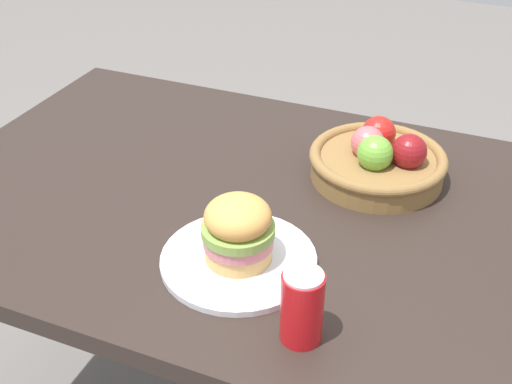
{
  "coord_description": "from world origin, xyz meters",
  "views": [
    {
      "loc": [
        0.42,
        -1.02,
        1.5
      ],
      "look_at": [
        0.02,
        -0.06,
        0.81
      ],
      "focal_mm": 46.11,
      "sensor_mm": 36.0,
      "label": 1
    }
  ],
  "objects_px": {
    "sandwich": "(238,230)",
    "soda_can": "(302,307)",
    "plate": "(239,260)",
    "fruit_basket": "(378,160)"
  },
  "relations": [
    {
      "from": "sandwich",
      "to": "fruit_basket",
      "type": "xyz_separation_m",
      "value": [
        0.16,
        0.37,
        -0.03
      ]
    },
    {
      "from": "sandwich",
      "to": "soda_can",
      "type": "height_order",
      "value": "sandwich"
    },
    {
      "from": "sandwich",
      "to": "fruit_basket",
      "type": "height_order",
      "value": "sandwich"
    },
    {
      "from": "plate",
      "to": "sandwich",
      "type": "relative_size",
      "value": 2.17
    },
    {
      "from": "plate",
      "to": "fruit_basket",
      "type": "height_order",
      "value": "fruit_basket"
    },
    {
      "from": "sandwich",
      "to": "fruit_basket",
      "type": "relative_size",
      "value": 0.44
    },
    {
      "from": "fruit_basket",
      "to": "sandwich",
      "type": "bearing_deg",
      "value": -112.84
    },
    {
      "from": "plate",
      "to": "fruit_basket",
      "type": "bearing_deg",
      "value": 67.16
    },
    {
      "from": "plate",
      "to": "soda_can",
      "type": "distance_m",
      "value": 0.21
    },
    {
      "from": "soda_can",
      "to": "fruit_basket",
      "type": "height_order",
      "value": "soda_can"
    }
  ]
}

